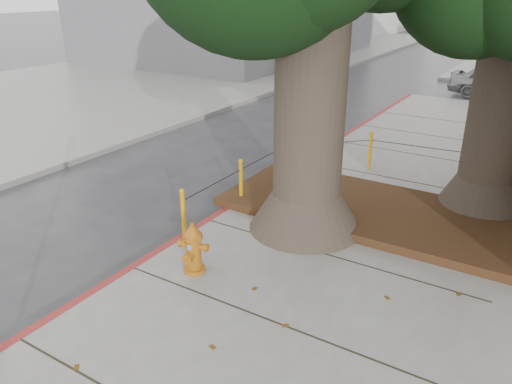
# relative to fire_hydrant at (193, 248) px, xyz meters

# --- Properties ---
(ground) EXTENTS (140.00, 140.00, 0.00)m
(ground) POSITION_rel_fire_hydrant_xyz_m (1.08, -0.44, -0.55)
(ground) COLOR #28282B
(ground) RESTS_ON ground
(sidewalk_opposite) EXTENTS (14.00, 60.00, 0.15)m
(sidewalk_opposite) POSITION_rel_fire_hydrant_xyz_m (-12.92, 9.56, -0.48)
(sidewalk_opposite) COLOR slate
(sidewalk_opposite) RESTS_ON ground
(curb_red) EXTENTS (0.14, 26.00, 0.16)m
(curb_red) POSITION_rel_fire_hydrant_xyz_m (-0.92, 2.06, -0.48)
(curb_red) COLOR maroon
(curb_red) RESTS_ON ground
(planter_bed) EXTENTS (6.40, 2.60, 0.16)m
(planter_bed) POSITION_rel_fire_hydrant_xyz_m (1.98, 3.46, -0.32)
(planter_bed) COLOR black
(planter_bed) RESTS_ON sidewalk_main
(bollard_ring) EXTENTS (3.79, 5.39, 0.95)m
(bollard_ring) POSITION_rel_fire_hydrant_xyz_m (0.22, 3.94, 0.11)
(bollard_ring) COLOR orange
(bollard_ring) RESTS_ON sidewalk_main
(fire_hydrant) EXTENTS (0.44, 0.42, 0.83)m
(fire_hydrant) POSITION_rel_fire_hydrant_xyz_m (0.00, 0.00, 0.00)
(fire_hydrant) COLOR #BA6513
(fire_hydrant) RESTS_ON sidewalk_main
(car_silver) EXTENTS (3.95, 1.88, 1.30)m
(car_silver) POSITION_rel_fire_hydrant_xyz_m (2.11, 16.76, 0.10)
(car_silver) COLOR #97979B
(car_silver) RESTS_ON ground
(car_dark) EXTENTS (2.06, 4.55, 1.29)m
(car_dark) POSITION_rel_fire_hydrant_xyz_m (-7.87, 18.52, 0.09)
(car_dark) COLOR black
(car_dark) RESTS_ON ground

